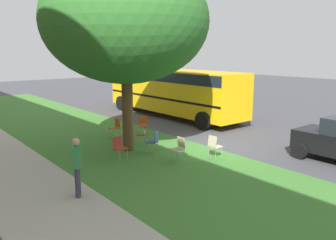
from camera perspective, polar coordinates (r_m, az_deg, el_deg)
ground at (r=14.84m, az=7.77°, el=-4.40°), size 80.00×80.00×0.00m
grass_verge at (r=12.78m, az=-2.16°, el=-6.89°), size 48.00×6.00×0.01m
sidewalk_strip at (r=10.89m, az=-21.33°, el=-11.01°), size 48.00×2.80×0.01m
street_tree at (r=13.78m, az=-7.07°, el=15.82°), size 6.42×6.42×7.48m
chair_0 at (r=13.01m, az=-8.11°, el=-4.30°), size 0.47×0.46×0.88m
chair_1 at (r=13.72m, az=-2.37°, el=-3.37°), size 0.58×0.58×0.88m
chair_2 at (r=15.05m, az=-4.31°, el=-2.07°), size 0.58×0.58×0.88m
chair_3 at (r=13.17m, az=7.66°, el=-4.09°), size 0.43×0.43×0.88m
chair_4 at (r=16.89m, az=-4.17°, el=-0.58°), size 0.58×0.58×0.88m
chair_5 at (r=12.75m, az=1.82°, el=-4.50°), size 0.44×0.44×0.88m
chair_6 at (r=16.42m, az=-8.70°, el=-1.03°), size 0.43×0.44×0.88m
school_bus at (r=21.35m, az=0.71°, el=5.32°), size 10.40×2.80×2.88m
pedestrian_1 at (r=9.87m, az=-14.88°, el=-7.21°), size 0.41×0.35×1.69m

